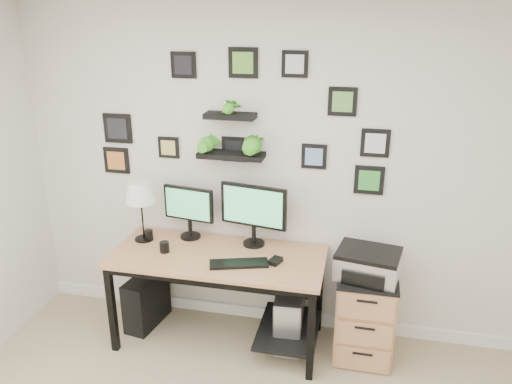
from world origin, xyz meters
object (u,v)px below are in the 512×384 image
(monitor_left, at_px, (189,209))
(pc_tower_black, at_px, (147,300))
(desk, at_px, (224,268))
(table_lamp, at_px, (140,194))
(mug, at_px, (164,247))
(monitor_right, at_px, (253,210))
(pc_tower_grey, at_px, (289,317))
(file_cabinet, at_px, (365,313))
(printer, at_px, (368,264))

(monitor_left, relative_size, pc_tower_black, 0.99)
(monitor_left, bearing_deg, desk, -31.35)
(monitor_left, distance_m, table_lamp, 0.39)
(monitor_left, bearing_deg, mug, -110.01)
(monitor_right, distance_m, mug, 0.73)
(pc_tower_grey, distance_m, file_cabinet, 0.58)
(monitor_right, distance_m, file_cabinet, 1.14)
(pc_tower_black, height_order, pc_tower_grey, pc_tower_grey)
(monitor_right, bearing_deg, desk, -135.40)
(monitor_right, xyz_separation_m, pc_tower_grey, (0.32, -0.14, -0.81))
(table_lamp, relative_size, pc_tower_grey, 1.03)
(printer, bearing_deg, monitor_right, 169.58)
(desk, xyz_separation_m, monitor_left, (-0.34, 0.21, 0.37))
(mug, relative_size, file_cabinet, 0.12)
(monitor_left, height_order, file_cabinet, monitor_left)
(monitor_left, bearing_deg, pc_tower_black, -155.44)
(mug, height_order, pc_tower_black, mug)
(desk, height_order, printer, printer)
(table_lamp, relative_size, mug, 5.96)
(monitor_right, height_order, printer, monitor_right)
(monitor_left, bearing_deg, file_cabinet, -5.99)
(monitor_right, distance_m, printer, 0.93)
(printer, bearing_deg, file_cabinet, 72.74)
(table_lamp, bearing_deg, pc_tower_grey, -2.10)
(monitor_left, distance_m, printer, 1.43)
(pc_tower_black, bearing_deg, mug, -17.42)
(table_lamp, xyz_separation_m, pc_tower_grey, (1.19, -0.04, -0.91))
(pc_tower_black, xyz_separation_m, pc_tower_grey, (1.20, 0.00, 0.01))
(desk, height_order, file_cabinet, desk)
(monitor_right, height_order, pc_tower_grey, monitor_right)
(table_lamp, xyz_separation_m, printer, (1.75, -0.06, -0.37))
(desk, distance_m, pc_tower_black, 0.80)
(monitor_left, height_order, pc_tower_grey, monitor_left)
(pc_tower_black, relative_size, pc_tower_grey, 0.91)
(table_lamp, distance_m, pc_tower_black, 0.93)
(pc_tower_black, height_order, file_cabinet, file_cabinet)
(file_cabinet, xyz_separation_m, printer, (-0.01, -0.03, 0.44))
(monitor_right, distance_m, pc_tower_grey, 0.88)
(mug, relative_size, pc_tower_black, 0.19)
(desk, height_order, pc_tower_black, desk)
(monitor_right, xyz_separation_m, file_cabinet, (0.88, -0.13, -0.71))
(pc_tower_black, distance_m, file_cabinet, 1.77)
(desk, relative_size, pc_tower_grey, 3.37)
(table_lamp, xyz_separation_m, file_cabinet, (1.76, -0.03, -0.81))
(mug, xyz_separation_m, file_cabinet, (1.52, 0.14, -0.46))
(pc_tower_grey, bearing_deg, file_cabinet, 1.11)
(mug, height_order, file_cabinet, mug)
(pc_tower_grey, bearing_deg, mug, -172.55)
(monitor_left, height_order, table_lamp, table_lamp)
(pc_tower_grey, relative_size, printer, 0.97)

